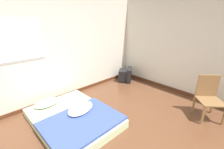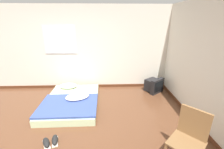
{
  "view_description": "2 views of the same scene",
  "coord_description": "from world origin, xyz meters",
  "px_view_note": "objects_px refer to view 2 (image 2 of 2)",
  "views": [
    {
      "loc": [
        -1.12,
        -1.14,
        1.99
      ],
      "look_at": [
        1.38,
        1.47,
        0.66
      ],
      "focal_mm": 24.0,
      "sensor_mm": 36.0,
      "label": 1
    },
    {
      "loc": [
        1.03,
        -2.3,
        2.14
      ],
      "look_at": [
        1.18,
        1.61,
        0.73
      ],
      "focal_mm": 24.0,
      "sensor_mm": 36.0,
      "label": 2
    }
  ],
  "objects_px": {
    "crt_tv": "(154,85)",
    "sneaker_pair": "(51,141)",
    "wooden_chair": "(190,134)",
    "mattress_bed": "(72,101)"
  },
  "relations": [
    {
      "from": "crt_tv",
      "to": "sneaker_pair",
      "type": "distance_m",
      "value": 3.28
    },
    {
      "from": "sneaker_pair",
      "to": "crt_tv",
      "type": "bearing_deg",
      "value": 39.15
    },
    {
      "from": "wooden_chair",
      "to": "sneaker_pair",
      "type": "height_order",
      "value": "wooden_chair"
    },
    {
      "from": "wooden_chair",
      "to": "sneaker_pair",
      "type": "relative_size",
      "value": 2.68
    },
    {
      "from": "mattress_bed",
      "to": "wooden_chair",
      "type": "xyz_separation_m",
      "value": [
        2.2,
        -1.79,
        0.41
      ]
    },
    {
      "from": "wooden_chair",
      "to": "sneaker_pair",
      "type": "distance_m",
      "value": 2.38
    },
    {
      "from": "crt_tv",
      "to": "sneaker_pair",
      "type": "relative_size",
      "value": 1.82
    },
    {
      "from": "mattress_bed",
      "to": "crt_tv",
      "type": "xyz_separation_m",
      "value": [
        2.44,
        0.71,
        0.1
      ]
    },
    {
      "from": "crt_tv",
      "to": "wooden_chair",
      "type": "xyz_separation_m",
      "value": [
        -0.24,
        -2.5,
        0.3
      ]
    },
    {
      "from": "sneaker_pair",
      "to": "wooden_chair",
      "type": "bearing_deg",
      "value": -10.72
    }
  ]
}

